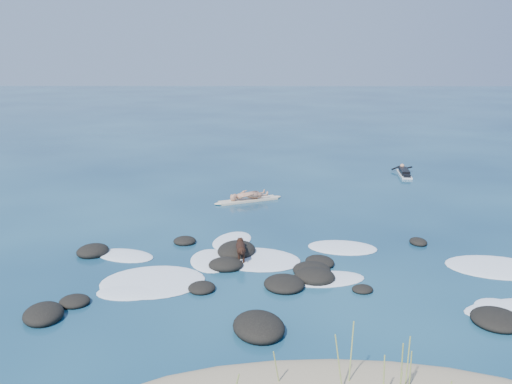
{
  "coord_description": "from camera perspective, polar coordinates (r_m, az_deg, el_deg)",
  "views": [
    {
      "loc": [
        -1.36,
        -16.06,
        5.93
      ],
      "look_at": [
        -1.59,
        4.0,
        0.9
      ],
      "focal_mm": 40.0,
      "sensor_mm": 36.0,
      "label": 1
    }
  ],
  "objects": [
    {
      "name": "standing_surfer_rig",
      "position": [
        22.74,
        -0.78,
        0.67
      ],
      "size": [
        2.75,
        1.5,
        1.66
      ],
      "rotation": [
        0.0,
        0.0,
        0.44
      ],
      "color": "beige",
      "rests_on": "ground"
    },
    {
      "name": "dune_grass",
      "position": [
        9.99,
        11.03,
        -18.3
      ],
      "size": [
        3.57,
        2.12,
        1.18
      ],
      "color": "#8B9C4B",
      "rests_on": "ground"
    },
    {
      "name": "reef_rocks",
      "position": [
        14.95,
        1.2,
        -8.9
      ],
      "size": [
        13.49,
        7.04,
        0.47
      ],
      "color": "black",
      "rests_on": "ground"
    },
    {
      "name": "breaking_foam",
      "position": [
        15.93,
        4.02,
        -7.78
      ],
      "size": [
        13.2,
        6.72,
        0.12
      ],
      "color": "white",
      "rests_on": "ground"
    },
    {
      "name": "ground",
      "position": [
        17.17,
        5.18,
        -6.19
      ],
      "size": [
        160.0,
        160.0,
        0.0
      ],
      "primitive_type": "plane",
      "color": "#0A2642",
      "rests_on": "ground"
    },
    {
      "name": "dog",
      "position": [
        16.35,
        -1.53,
        -5.59
      ],
      "size": [
        0.31,
        1.02,
        0.65
      ],
      "rotation": [
        0.0,
        0.0,
        1.66
      ],
      "color": "black",
      "rests_on": "ground"
    },
    {
      "name": "paddling_surfer_rig",
      "position": [
        28.59,
        14.6,
        1.93
      ],
      "size": [
        1.04,
        2.34,
        0.4
      ],
      "rotation": [
        0.0,
        0.0,
        1.48
      ],
      "color": "white",
      "rests_on": "ground"
    }
  ]
}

